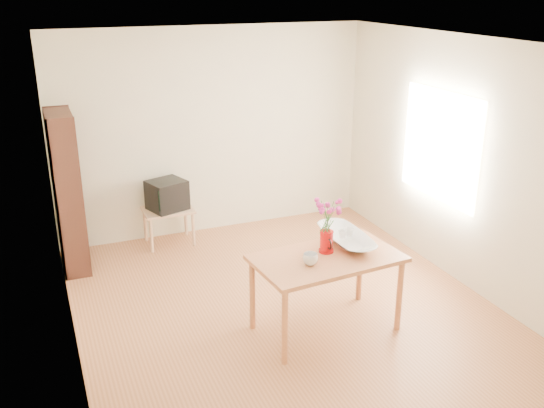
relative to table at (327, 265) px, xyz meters
name	(u,v)px	position (x,y,z in m)	size (l,w,h in m)	color
room	(287,184)	(-0.17, 0.53, 0.64)	(4.50, 4.50, 4.50)	#9B5C37
table	(327,265)	(0.00, 0.00, 0.00)	(1.39, 0.87, 0.75)	#AF643C
tv_stand	(168,214)	(-0.90, 2.50, -0.28)	(0.60, 0.45, 0.46)	tan
bookshelf	(68,197)	(-2.05, 2.28, 0.18)	(0.28, 0.70, 1.80)	black
pitcher	(326,242)	(0.04, 0.09, 0.18)	(0.14, 0.22, 0.21)	#BA0A0B
flowers	(327,215)	(0.04, 0.09, 0.45)	(0.24, 0.24, 0.34)	#F539AA
mug	(310,259)	(-0.21, -0.09, 0.14)	(0.13, 0.13, 0.11)	white
bowl	(347,217)	(0.31, 0.22, 0.34)	(0.53, 0.53, 0.50)	white
teacup_a	(343,223)	(0.27, 0.22, 0.29)	(0.07, 0.07, 0.06)	white
teacup_b	(350,221)	(0.36, 0.24, 0.29)	(0.07, 0.07, 0.07)	white
television	(167,194)	(-0.90, 2.51, -0.02)	(0.52, 0.50, 0.36)	black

